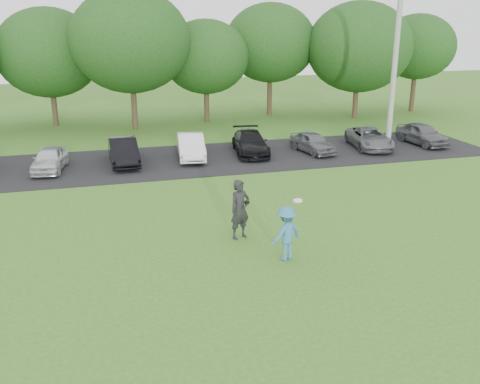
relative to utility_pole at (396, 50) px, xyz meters
The scene contains 7 objects.
ground 17.43m from the utility_pole, 131.02° to the right, with size 100.00×100.00×0.00m, color #366A1E.
parking_lot 12.11m from the utility_pole, behind, with size 32.00×6.50×0.03m, color black.
utility_pole is the anchor object (origin of this frame).
frisbee_player 16.24m from the utility_pole, 131.00° to the right, with size 1.23×0.98×1.92m.
camera_bystander 15.48m from the utility_pole, 138.48° to the right, with size 0.84×0.69×1.97m.
parked_cars 11.63m from the utility_pole, behind, with size 28.29×4.68×1.24m.
tree_row 13.89m from the utility_pole, 132.61° to the left, with size 42.39×9.85×8.64m.
Camera 1 is at (-4.53, -12.94, 6.91)m, focal length 40.00 mm.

